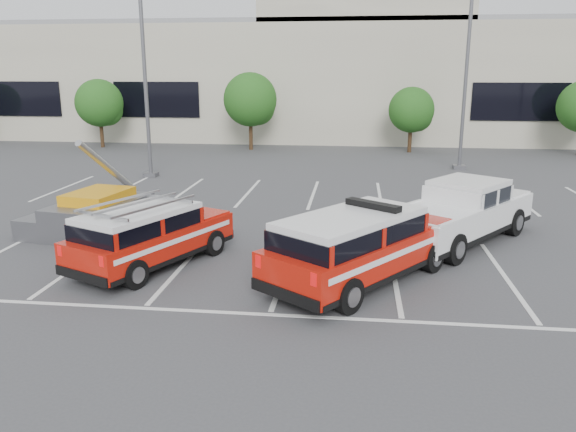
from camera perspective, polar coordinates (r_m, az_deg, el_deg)
name	(u,v)px	position (r m, az deg, el deg)	size (l,w,h in m)	color
ground	(287,268)	(14.41, -0.15, -5.34)	(120.00, 120.00, 0.00)	#3D3D40
stall_markings	(303,223)	(18.68, 1.53, -0.67)	(23.00, 15.00, 0.01)	silver
convention_building	(338,73)	(45.34, 5.15, 14.23)	(60.00, 16.99, 13.20)	beige
tree_left	(101,105)	(39.23, -18.46, 10.68)	(3.07, 3.07, 4.42)	#3F2B19
tree_mid_left	(252,101)	(36.15, -3.69, 11.54)	(3.37, 3.37, 4.85)	#3F2B19
tree_mid_right	(413,111)	(35.75, 12.56, 10.33)	(2.77, 2.77, 3.99)	#3F2B19
light_pole_left	(144,65)	(27.23, -14.40, 14.68)	(0.90, 0.60, 10.24)	#59595E
light_pole_mid	(467,65)	(29.94, 17.71, 14.40)	(0.90, 0.60, 10.24)	#59595E
fire_chief_suv	(360,251)	(13.38, 7.35, -3.56)	(4.77, 5.47, 1.89)	#B11408
white_pickup	(459,218)	(17.18, 16.96, -0.22)	(5.13, 5.85, 1.79)	silver
ladder_suv	(150,240)	(14.81, -13.84, -2.35)	(3.48, 4.82, 1.77)	#B11408
utility_rig	(95,214)	(18.40, -18.98, 0.18)	(3.42, 3.64, 2.97)	#59595E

